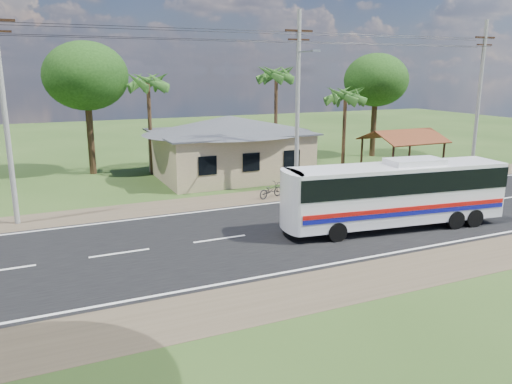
# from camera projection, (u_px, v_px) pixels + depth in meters

# --- Properties ---
(ground) EXTENTS (120.00, 120.00, 0.00)m
(ground) POSITION_uv_depth(u_px,v_px,m) (305.00, 227.00, 24.64)
(ground) COLOR #264016
(ground) RESTS_ON ground
(road) EXTENTS (120.00, 16.00, 0.03)m
(road) POSITION_uv_depth(u_px,v_px,m) (305.00, 227.00, 24.63)
(road) COLOR black
(road) RESTS_ON ground
(house) EXTENTS (12.40, 10.00, 5.00)m
(house) POSITION_uv_depth(u_px,v_px,m) (229.00, 140.00, 35.93)
(house) COLOR tan
(house) RESTS_ON ground
(waiting_shed) EXTENTS (5.20, 4.48, 3.35)m
(waiting_shed) POSITION_uv_depth(u_px,v_px,m) (403.00, 137.00, 36.69)
(waiting_shed) COLOR #321C12
(waiting_shed) RESTS_ON ground
(concrete_barrier) EXTENTS (7.00, 0.30, 0.90)m
(concrete_barrier) POSITION_uv_depth(u_px,v_px,m) (417.00, 176.00, 34.26)
(concrete_barrier) COLOR #9E9E99
(concrete_barrier) RESTS_ON ground
(utility_poles) EXTENTS (32.80, 2.22, 11.00)m
(utility_poles) POSITION_uv_depth(u_px,v_px,m) (293.00, 100.00, 30.08)
(utility_poles) COLOR #9E9E99
(utility_poles) RESTS_ON ground
(palm_near) EXTENTS (2.80, 2.80, 6.70)m
(palm_near) POSITION_uv_depth(u_px,v_px,m) (346.00, 96.00, 36.81)
(palm_near) COLOR #47301E
(palm_near) RESTS_ON ground
(palm_mid) EXTENTS (2.80, 2.80, 8.20)m
(palm_mid) POSITION_uv_depth(u_px,v_px,m) (276.00, 75.00, 39.06)
(palm_mid) COLOR #47301E
(palm_mid) RESTS_ON ground
(palm_far) EXTENTS (2.80, 2.80, 7.70)m
(palm_far) POSITION_uv_depth(u_px,v_px,m) (148.00, 83.00, 35.65)
(palm_far) COLOR #47301E
(palm_far) RESTS_ON ground
(tree_behind_house) EXTENTS (6.00, 6.00, 9.61)m
(tree_behind_house) POSITION_uv_depth(u_px,v_px,m) (86.00, 76.00, 35.73)
(tree_behind_house) COLOR #47301E
(tree_behind_house) RESTS_ON ground
(tree_behind_shed) EXTENTS (5.60, 5.60, 9.02)m
(tree_behind_shed) POSITION_uv_depth(u_px,v_px,m) (376.00, 80.00, 43.59)
(tree_behind_shed) COLOR #47301E
(tree_behind_shed) RESTS_ON ground
(coach_bus) EXTENTS (11.12, 3.65, 3.39)m
(coach_bus) POSITION_uv_depth(u_px,v_px,m) (397.00, 189.00, 24.10)
(coach_bus) COLOR white
(coach_bus) RESTS_ON ground
(motorcycle) EXTENTS (1.90, 1.16, 0.94)m
(motorcycle) POSITION_uv_depth(u_px,v_px,m) (271.00, 190.00, 30.20)
(motorcycle) COLOR black
(motorcycle) RESTS_ON ground
(person) EXTENTS (0.59, 0.39, 1.59)m
(person) POSITION_uv_depth(u_px,v_px,m) (393.00, 171.00, 34.44)
(person) COLOR navy
(person) RESTS_ON ground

